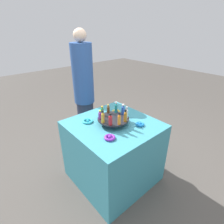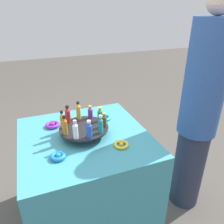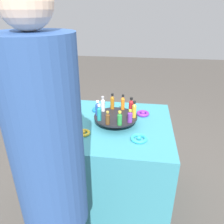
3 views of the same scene
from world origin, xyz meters
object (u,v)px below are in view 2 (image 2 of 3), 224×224
object	(u,v)px
ribbon_bow_purple	(53,125)
bottle_amber	(65,126)
bottle_brown	(104,120)
bottle_red	(68,115)
bottle_teal	(101,125)
bottle_clear	(75,130)
bottle_orange	(62,120)
ribbon_bow_teal	(104,117)
bottle_green	(100,115)
bottle_gold	(78,111)
bottle_blue	(89,130)
bottle_purple	(90,112)
ribbon_bow_blue	(58,156)
person_figure	(199,114)
ribbon_bow_gold	(121,145)
display_stand	(84,130)

from	to	relation	value
ribbon_bow_purple	bottle_amber	bearing A→B (deg)	-77.60
bottle_brown	bottle_red	distance (m)	0.25
bottle_teal	bottle_clear	bearing A→B (deg)	-179.17
bottle_teal	bottle_brown	bearing A→B (deg)	54.83
bottle_orange	ribbon_bow_teal	size ratio (longest dim) A/B	1.10
bottle_green	ribbon_bow_teal	distance (m)	0.18
ribbon_bow_purple	bottle_gold	bearing A→B (deg)	-20.44
bottle_blue	bottle_purple	world-z (taller)	bottle_blue
ribbon_bow_blue	person_figure	xyz separation A→B (m)	(0.98, 0.02, 0.07)
bottle_brown	ribbon_bow_blue	xyz separation A→B (m)	(-0.32, -0.14, -0.09)
bottle_clear	bottle_blue	world-z (taller)	bottle_clear
bottle_amber	ribbon_bow_teal	size ratio (longest dim) A/B	1.14
bottle_clear	ribbon_bow_gold	bearing A→B (deg)	-19.45
bottle_amber	ribbon_bow_teal	distance (m)	0.41
bottle_green	ribbon_bow_gold	world-z (taller)	bottle_green
ribbon_bow_blue	ribbon_bow_teal	size ratio (longest dim) A/B	0.80
ribbon_bow_blue	bottle_teal	bearing A→B (deg)	14.60
bottle_red	bottle_brown	bearing A→B (deg)	-35.17
bottle_clear	bottle_red	xyz separation A→B (m)	(-0.00, 0.21, 0.00)
bottle_orange	bottle_brown	world-z (taller)	bottle_orange
bottle_teal	ribbon_bow_purple	bearing A→B (deg)	130.27
bottle_blue	person_figure	world-z (taller)	person_figure
bottle_green	ribbon_bow_purple	world-z (taller)	bottle_green
ribbon_bow_gold	bottle_brown	bearing A→B (deg)	108.03
bottle_gold	bottle_red	distance (m)	0.08
bottle_amber	bottle_orange	bearing A→B (deg)	90.83
bottle_purple	bottle_gold	bearing A→B (deg)	162.83
bottle_red	ribbon_bow_blue	size ratio (longest dim) A/B	1.37
bottle_red	bottle_clear	bearing A→B (deg)	-89.17
bottle_brown	bottle_purple	xyz separation A→B (m)	(-0.05, 0.15, -0.00)
bottle_amber	bottle_clear	xyz separation A→B (m)	(0.05, -0.07, -0.00)
ribbon_bow_blue	bottle_green	bearing A→B (deg)	34.34
bottle_green	bottle_clear	bearing A→B (deg)	-143.17
ribbon_bow_purple	person_figure	xyz separation A→B (m)	(0.96, -0.36, 0.07)
bottle_amber	person_figure	world-z (taller)	person_figure
bottle_clear	ribbon_bow_gold	size ratio (longest dim) A/B	1.29
bottle_red	bottle_green	bearing A→B (deg)	-17.17
ribbon_bow_purple	person_figure	size ratio (longest dim) A/B	0.06
bottle_blue	bottle_purple	xyz separation A→B (m)	(0.07, 0.24, -0.01)
bottle_teal	person_figure	xyz separation A→B (m)	(0.70, -0.05, -0.03)
ribbon_bow_blue	bottle_purple	bearing A→B (deg)	46.24
bottle_purple	ribbon_bow_teal	bearing A→B (deg)	29.89
bottle_gold	ribbon_bow_gold	world-z (taller)	bottle_gold
bottle_orange	bottle_teal	xyz separation A→B (m)	(0.21, -0.14, -0.00)
bottle_orange	ribbon_bow_teal	xyz separation A→B (m)	(0.32, 0.14, -0.11)
display_stand	bottle_purple	xyz separation A→B (m)	(0.08, 0.11, 0.06)
bottle_red	ribbon_bow_gold	bearing A→B (deg)	-49.73
bottle_orange	bottle_red	size ratio (longest dim) A/B	1.01
bottle_green	display_stand	bearing A→B (deg)	-161.17
bottle_green	ribbon_bow_blue	size ratio (longest dim) A/B	1.15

